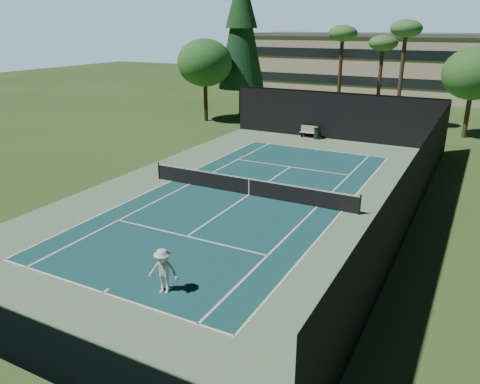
% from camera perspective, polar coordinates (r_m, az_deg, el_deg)
% --- Properties ---
extents(ground, '(160.00, 160.00, 0.00)m').
position_cam_1_polar(ground, '(27.02, 1.09, -0.37)').
color(ground, '#2F521E').
rests_on(ground, ground).
extents(apron_slab, '(18.00, 32.00, 0.01)m').
position_cam_1_polar(apron_slab, '(27.02, 1.09, -0.36)').
color(apron_slab, '#658B61').
rests_on(apron_slab, ground).
extents(court_surface, '(10.97, 23.77, 0.01)m').
position_cam_1_polar(court_surface, '(27.02, 1.09, -0.35)').
color(court_surface, '#174A4B').
rests_on(court_surface, ground).
extents(court_lines, '(11.07, 23.87, 0.01)m').
position_cam_1_polar(court_lines, '(27.02, 1.09, -0.33)').
color(court_lines, white).
rests_on(court_lines, ground).
extents(tennis_net, '(12.90, 0.10, 1.10)m').
position_cam_1_polar(tennis_net, '(26.84, 1.09, 0.74)').
color(tennis_net, black).
rests_on(tennis_net, ground).
extents(fence, '(18.04, 32.05, 4.03)m').
position_cam_1_polar(fence, '(26.46, 1.18, 3.76)').
color(fence, black).
rests_on(fence, ground).
extents(player, '(1.25, 0.89, 1.76)m').
position_cam_1_polar(player, '(17.34, -9.35, -9.49)').
color(player, white).
rests_on(player, ground).
extents(tennis_ball_b, '(0.06, 0.06, 0.06)m').
position_cam_1_polar(tennis_ball_b, '(30.50, 4.21, 1.99)').
color(tennis_ball_b, '#C8D22F').
rests_on(tennis_ball_b, ground).
extents(tennis_ball_c, '(0.07, 0.07, 0.07)m').
position_cam_1_polar(tennis_ball_c, '(27.15, 9.01, -0.45)').
color(tennis_ball_c, yellow).
rests_on(tennis_ball_c, ground).
extents(tennis_ball_d, '(0.07, 0.07, 0.07)m').
position_cam_1_polar(tennis_ball_d, '(31.14, -3.71, 2.39)').
color(tennis_ball_d, '#DCE935').
rests_on(tennis_ball_d, ground).
extents(park_bench, '(1.50, 0.45, 1.02)m').
position_cam_1_polar(park_bench, '(41.57, 8.38, 7.34)').
color(park_bench, '#C0B59F').
rests_on(park_bench, ground).
extents(trash_bin, '(0.56, 0.56, 0.95)m').
position_cam_1_polar(trash_bin, '(41.06, 9.36, 7.04)').
color(trash_bin, black).
rests_on(trash_bin, ground).
extents(pine_tree, '(4.80, 4.80, 15.00)m').
position_cam_1_polar(pine_tree, '(50.45, 0.17, 19.98)').
color(pine_tree, '#4C3120').
rests_on(pine_tree, ground).
extents(palm_a, '(2.80, 2.80, 9.32)m').
position_cam_1_polar(palm_a, '(48.59, 12.40, 17.96)').
color(palm_a, '#3E2B1A').
rests_on(palm_a, ground).
extents(palm_b, '(2.80, 2.80, 8.42)m').
position_cam_1_polar(palm_b, '(49.73, 17.03, 16.65)').
color(palm_b, '#4B2F20').
rests_on(palm_b, ground).
extents(palm_c, '(2.80, 2.80, 9.77)m').
position_cam_1_polar(palm_c, '(46.30, 19.57, 17.78)').
color(palm_c, '#4A341F').
rests_on(palm_c, ground).
extents(decid_tree_a, '(5.12, 5.12, 7.62)m').
position_cam_1_polar(decid_tree_a, '(44.89, 26.61, 12.75)').
color(decid_tree_a, '#49351F').
rests_on(decid_tree_a, ground).
extents(decid_tree_c, '(5.44, 5.44, 8.09)m').
position_cam_1_polar(decid_tree_c, '(48.09, -4.32, 15.42)').
color(decid_tree_c, '#3F2B1B').
rests_on(decid_tree_c, ground).
extents(campus_building, '(40.50, 12.50, 8.30)m').
position_cam_1_polar(campus_building, '(69.80, 18.94, 14.48)').
color(campus_building, '#C2AE96').
rests_on(campus_building, ground).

